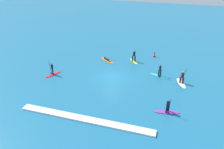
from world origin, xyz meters
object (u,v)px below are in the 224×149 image
(surfer_on_red_board, at_px, (53,72))
(marker_buoy, at_px, (154,56))
(surfer_on_teal_board, at_px, (160,73))
(surfer_on_orange_board, at_px, (107,60))
(surfer_on_purple_board, at_px, (167,110))
(surfer_on_white_board, at_px, (182,80))
(surfer_on_yellow_board, at_px, (134,58))

(surfer_on_red_board, distance_m, marker_buoy, 16.80)
(surfer_on_red_board, xyz_separation_m, surfer_on_teal_board, (14.59, 4.00, 0.05))
(surfer_on_teal_board, bearing_deg, surfer_on_orange_board, -179.50)
(surfer_on_purple_board, relative_size, marker_buoy, 2.73)
(surfer_on_white_board, bearing_deg, surfer_on_purple_board, 148.43)
(surfer_on_red_board, relative_size, surfer_on_purple_board, 0.96)
(surfer_on_purple_board, bearing_deg, surfer_on_red_board, 154.86)
(surfer_on_purple_board, distance_m, surfer_on_yellow_board, 13.41)
(surfer_on_yellow_board, relative_size, surfer_on_orange_board, 0.76)
(surfer_on_white_board, relative_size, surfer_on_purple_board, 1.02)
(marker_buoy, bearing_deg, surfer_on_purple_board, -77.38)
(surfer_on_red_board, height_order, surfer_on_orange_board, surfer_on_red_board)
(surfer_on_orange_board, xyz_separation_m, marker_buoy, (7.13, 3.73, 0.05))
(surfer_on_red_board, height_order, surfer_on_yellow_board, surfer_on_red_board)
(surfer_on_teal_board, height_order, marker_buoy, surfer_on_teal_board)
(surfer_on_purple_board, bearing_deg, surfer_on_teal_board, 90.91)
(surfer_on_red_board, xyz_separation_m, surfer_on_purple_board, (16.30, -4.09, -0.04))
(surfer_on_orange_board, relative_size, surfer_on_teal_board, 0.99)
(surfer_on_purple_board, height_order, surfer_on_teal_board, surfer_on_purple_board)
(surfer_on_white_board, relative_size, marker_buoy, 2.79)
(surfer_on_orange_board, bearing_deg, marker_buoy, 64.83)
(surfer_on_white_board, distance_m, surfer_on_yellow_board, 9.01)
(surfer_on_red_board, xyz_separation_m, surfer_on_yellow_board, (10.09, 7.80, 0.15))
(surfer_on_red_board, xyz_separation_m, surfer_on_white_board, (17.60, 2.82, 0.00))
(surfer_on_purple_board, distance_m, surfer_on_orange_board, 15.16)
(surfer_on_red_board, xyz_separation_m, marker_buoy, (13.00, 10.64, -0.26))
(surfer_on_teal_board, bearing_deg, surfer_on_white_board, -2.47)
(marker_buoy, bearing_deg, surfer_on_teal_board, -76.57)
(surfer_on_yellow_board, distance_m, surfer_on_teal_board, 5.88)
(surfer_on_yellow_board, relative_size, surfer_on_teal_board, 0.75)
(surfer_on_orange_board, bearing_deg, surfer_on_yellow_board, 49.10)
(surfer_on_white_board, xyz_separation_m, surfer_on_purple_board, (-1.30, -6.91, -0.05))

